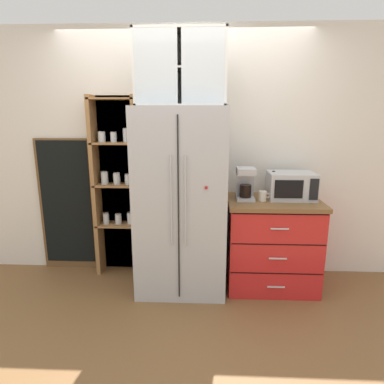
% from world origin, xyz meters
% --- Properties ---
extents(ground_plane, '(10.65, 10.65, 0.00)m').
position_xyz_m(ground_plane, '(0.00, 0.00, 0.00)').
color(ground_plane, brown).
extents(wall_back_cream, '(4.96, 0.10, 2.55)m').
position_xyz_m(wall_back_cream, '(0.00, 0.40, 1.27)').
color(wall_back_cream, silver).
rests_on(wall_back_cream, ground).
extents(refrigerator, '(0.84, 0.73, 1.76)m').
position_xyz_m(refrigerator, '(0.00, -0.00, 0.88)').
color(refrigerator, '#B7BABF').
rests_on(refrigerator, ground).
extents(pantry_shelf_column, '(0.52, 0.25, 1.88)m').
position_xyz_m(pantry_shelf_column, '(-0.70, 0.30, 0.97)').
color(pantry_shelf_column, brown).
rests_on(pantry_shelf_column, ground).
extents(counter_cabinet, '(0.89, 0.65, 0.89)m').
position_xyz_m(counter_cabinet, '(0.89, 0.04, 0.45)').
color(counter_cabinet, red).
rests_on(counter_cabinet, ground).
extents(microwave, '(0.44, 0.33, 0.26)m').
position_xyz_m(microwave, '(1.06, 0.09, 1.02)').
color(microwave, '#B7BABF').
rests_on(microwave, counter_cabinet).
extents(coffee_maker, '(0.17, 0.20, 0.31)m').
position_xyz_m(coffee_maker, '(0.61, 0.05, 1.05)').
color(coffee_maker, '#B7B7BC').
rests_on(coffee_maker, counter_cabinet).
extents(mug_cream, '(0.11, 0.08, 0.09)m').
position_xyz_m(mug_cream, '(0.77, -0.01, 0.94)').
color(mug_cream, silver).
rests_on(mug_cream, counter_cabinet).
extents(bottle_green, '(0.07, 0.07, 0.27)m').
position_xyz_m(bottle_green, '(0.89, 0.12, 1.01)').
color(bottle_green, '#285B33').
rests_on(bottle_green, counter_cabinet).
extents(upper_cabinet, '(0.81, 0.32, 0.65)m').
position_xyz_m(upper_cabinet, '(0.00, 0.04, 2.08)').
color(upper_cabinet, silver).
rests_on(upper_cabinet, refrigerator).
extents(chalkboard_menu, '(0.60, 0.04, 1.45)m').
position_xyz_m(chalkboard_menu, '(-1.28, 0.33, 0.73)').
color(chalkboard_menu, brown).
rests_on(chalkboard_menu, ground).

